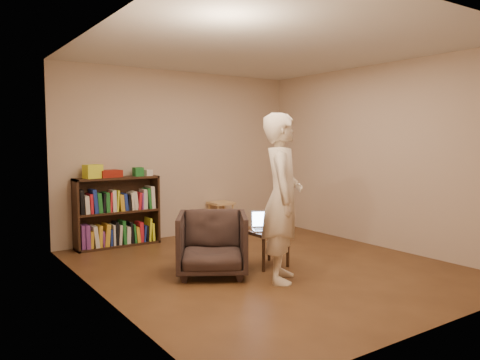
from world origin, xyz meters
TOP-DOWN VIEW (x-y plane):
  - floor at (0.00, 0.00)m, footprint 4.50×4.50m
  - ceiling at (0.00, 0.00)m, footprint 4.50×4.50m
  - wall_back at (0.00, 2.25)m, footprint 4.00×0.00m
  - wall_left at (-2.00, 0.00)m, footprint 0.00×4.50m
  - wall_right at (2.00, 0.00)m, footprint 0.00×4.50m
  - bookshelf at (-1.11, 2.09)m, footprint 1.20×0.30m
  - box_yellow at (-1.45, 2.07)m, footprint 0.26×0.21m
  - red_cloth at (-1.20, 2.11)m, footprint 0.33×0.26m
  - box_green at (-0.79, 2.08)m, footprint 0.13×0.13m
  - box_white at (-0.64, 2.08)m, footprint 0.13×0.13m
  - stool at (0.61, 2.03)m, footprint 0.36×0.36m
  - armchair at (-0.72, 0.07)m, footprint 1.07×1.08m
  - side_table at (0.02, 0.03)m, footprint 0.42×0.42m
  - laptop at (0.02, 0.09)m, footprint 0.38×0.36m
  - person at (-0.21, -0.54)m, footprint 0.76×0.79m

SIDE VIEW (x-z plane):
  - floor at x=0.00m, z-range 0.00..0.00m
  - armchair at x=-0.72m, z-range 0.00..0.72m
  - side_table at x=0.02m, z-range 0.14..0.58m
  - stool at x=0.61m, z-range 0.16..0.67m
  - bookshelf at x=-1.11m, z-range -0.06..0.94m
  - laptop at x=0.02m, z-range 0.38..0.60m
  - person at x=-0.21m, z-range 0.00..1.82m
  - box_white at x=-0.64m, z-range 1.00..1.09m
  - red_cloth at x=-1.20m, z-range 1.00..1.10m
  - box_green at x=-0.79m, z-range 1.00..1.13m
  - box_yellow at x=-1.45m, z-range 1.00..1.19m
  - wall_back at x=0.00m, z-range -0.70..3.30m
  - wall_left at x=-2.00m, z-range -0.95..3.55m
  - wall_right at x=2.00m, z-range -0.95..3.55m
  - ceiling at x=0.00m, z-range 2.60..2.60m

